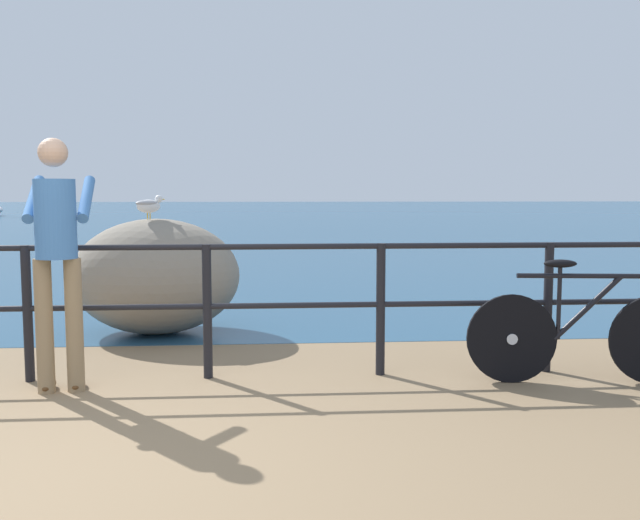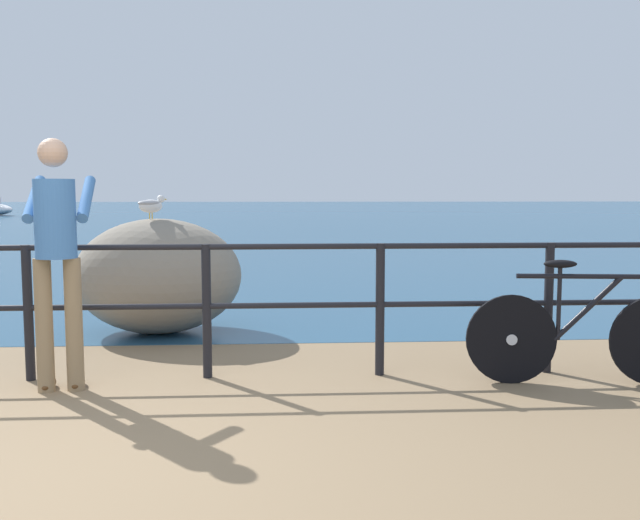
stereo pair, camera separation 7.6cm
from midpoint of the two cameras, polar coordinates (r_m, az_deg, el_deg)
The scene contains 7 objects.
ground_plane at distance 23.39m, azimuth -6.27°, elevation 2.04°, with size 120.00×120.00×0.10m, color #846B4C.
sea_surface at distance 51.38m, azimuth -4.72°, elevation 4.07°, with size 120.00×90.00×0.01m, color navy.
promenade_railing at distance 5.40m, azimuth -15.93°, elevation -2.85°, with size 9.32×0.07×1.02m.
bicycle at distance 5.46m, azimuth 21.27°, elevation -5.54°, with size 1.69×0.48×0.92m.
person_at_railing at distance 5.18m, azimuth -20.45°, elevation 0.64°, with size 0.50×0.66×1.78m.
breakwater_boulder_main at distance 7.09m, azimuth -12.85°, elevation -1.29°, with size 1.65×1.36×1.15m.
seagull at distance 6.97m, azimuth -13.44°, elevation 4.45°, with size 0.29×0.28×0.23m.
Camera 2 is at (1.21, -3.31, 1.41)m, focal length 38.87 mm.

